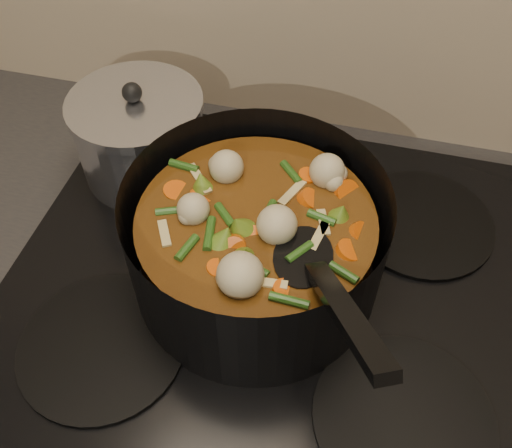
# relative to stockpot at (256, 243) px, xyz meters

# --- Properties ---
(counter) EXTENTS (2.64, 0.64, 0.91)m
(counter) POSITION_rel_stockpot_xyz_m (0.02, 0.00, -0.54)
(counter) COLOR brown
(counter) RESTS_ON ground
(stovetop) EXTENTS (0.62, 0.54, 0.03)m
(stovetop) POSITION_rel_stockpot_xyz_m (0.02, 0.00, -0.07)
(stovetop) COLOR black
(stovetop) RESTS_ON counter
(stockpot) EXTENTS (0.34, 0.37, 0.21)m
(stockpot) POSITION_rel_stockpot_xyz_m (0.00, 0.00, 0.00)
(stockpot) COLOR black
(stockpot) RESTS_ON stovetop
(saucepan) EXTENTS (0.17, 0.17, 0.14)m
(saucepan) POSITION_rel_stockpot_xyz_m (-0.19, 0.14, -0.01)
(saucepan) COLOR silver
(saucepan) RESTS_ON stovetop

